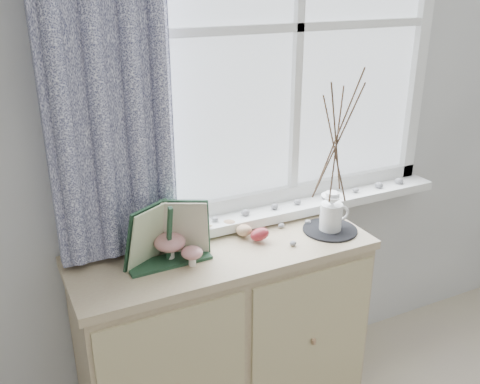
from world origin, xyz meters
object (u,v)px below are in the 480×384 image
at_px(botanical_book, 170,236).
at_px(twig_pitcher, 336,138).
at_px(toadstool_cluster, 175,246).
at_px(sideboard, 225,338).

relative_size(botanical_book, twig_pitcher, 0.52).
bearing_deg(botanical_book, toadstool_cluster, 45.14).
relative_size(sideboard, botanical_book, 3.30).
bearing_deg(sideboard, twig_pitcher, -5.94).
relative_size(sideboard, toadstool_cluster, 7.07).
relative_size(toadstool_cluster, twig_pitcher, 0.24).
height_order(sideboard, botanical_book, botanical_book).
bearing_deg(sideboard, botanical_book, -170.82).
distance_m(sideboard, botanical_book, 0.60).
bearing_deg(toadstool_cluster, twig_pitcher, -3.31).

